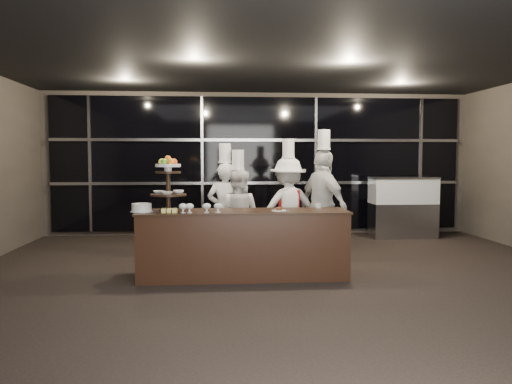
{
  "coord_description": "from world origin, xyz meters",
  "views": [
    {
      "loc": [
        -0.9,
        -5.57,
        1.64
      ],
      "look_at": [
        -0.35,
        1.44,
        1.15
      ],
      "focal_mm": 35.0,
      "sensor_mm": 36.0,
      "label": 1
    }
  ],
  "objects": [
    {
      "name": "room",
      "position": [
        0.0,
        0.0,
        1.5
      ],
      "size": [
        10.0,
        10.0,
        10.0
      ],
      "color": "black",
      "rests_on": "ground"
    },
    {
      "name": "layer_cake",
      "position": [
        -1.89,
        1.09,
        0.97
      ],
      "size": [
        0.3,
        0.3,
        0.11
      ],
      "color": "white",
      "rests_on": "buffet_counter"
    },
    {
      "name": "chef_d",
      "position": [
        0.74,
        1.98,
        0.9
      ],
      "size": [
        0.84,
        1.12,
        2.06
      ],
      "color": "silver",
      "rests_on": "ground"
    },
    {
      "name": "chef_b",
      "position": [
        -0.57,
        2.18,
        0.75
      ],
      "size": [
        0.87,
        0.78,
        1.76
      ],
      "color": "white",
      "rests_on": "ground"
    },
    {
      "name": "chef_cup",
      "position": [
        0.54,
        1.39,
        0.96
      ],
      "size": [
        0.08,
        0.08,
        0.07
      ],
      "primitive_type": "cylinder",
      "color": "white",
      "rests_on": "buffet_counter"
    },
    {
      "name": "display_stand",
      "position": [
        -1.55,
        1.14,
        1.34
      ],
      "size": [
        0.48,
        0.48,
        0.74
      ],
      "color": "black",
      "rests_on": "buffet_counter"
    },
    {
      "name": "small_plate",
      "position": [
        -0.07,
        1.04,
        0.94
      ],
      "size": [
        0.2,
        0.2,
        0.05
      ],
      "color": "white",
      "rests_on": "buffet_counter"
    },
    {
      "name": "display_case",
      "position": [
        2.89,
        4.3,
        0.69
      ],
      "size": [
        1.32,
        0.58,
        1.24
      ],
      "color": "#A5A5AA",
      "rests_on": "ground"
    },
    {
      "name": "buffet_counter",
      "position": [
        -0.55,
        1.14,
        0.47
      ],
      "size": [
        2.84,
        0.74,
        0.92
      ],
      "color": "black",
      "rests_on": "ground"
    },
    {
      "name": "chef_a",
      "position": [
        -0.77,
        2.28,
        0.81
      ],
      "size": [
        0.62,
        0.45,
        1.86
      ],
      "color": "white",
      "rests_on": "ground"
    },
    {
      "name": "chef_c",
      "position": [
        0.25,
        2.37,
        0.83
      ],
      "size": [
        1.15,
        0.79,
        1.93
      ],
      "color": "white",
      "rests_on": "ground"
    },
    {
      "name": "pastry_squares",
      "position": [
        -1.52,
        0.97,
        0.95
      ],
      "size": [
        0.2,
        0.13,
        0.05
      ],
      "color": "#FFF17C",
      "rests_on": "buffet_counter"
    },
    {
      "name": "compotes",
      "position": [
        -1.13,
        0.92,
        1.0
      ],
      "size": [
        0.56,
        0.11,
        0.12
      ],
      "color": "silver",
      "rests_on": "buffet_counter"
    },
    {
      "name": "window_wall",
      "position": [
        0.0,
        4.94,
        1.5
      ],
      "size": [
        8.6,
        0.1,
        2.8
      ],
      "color": "black",
      "rests_on": "ground"
    }
  ]
}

